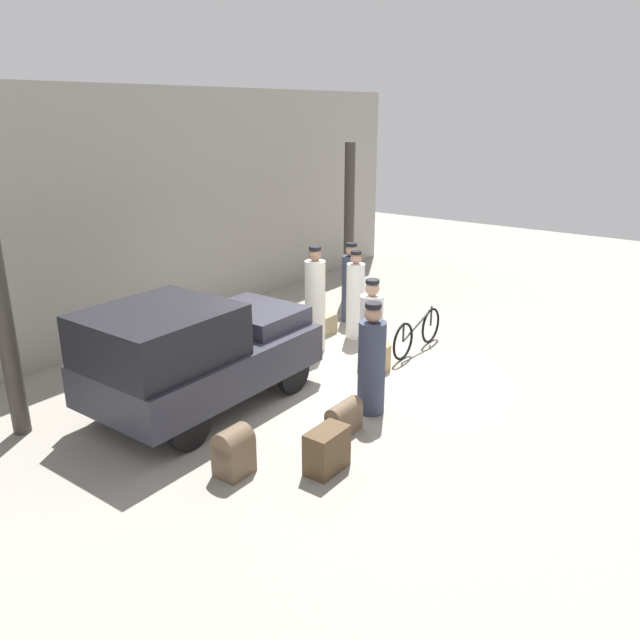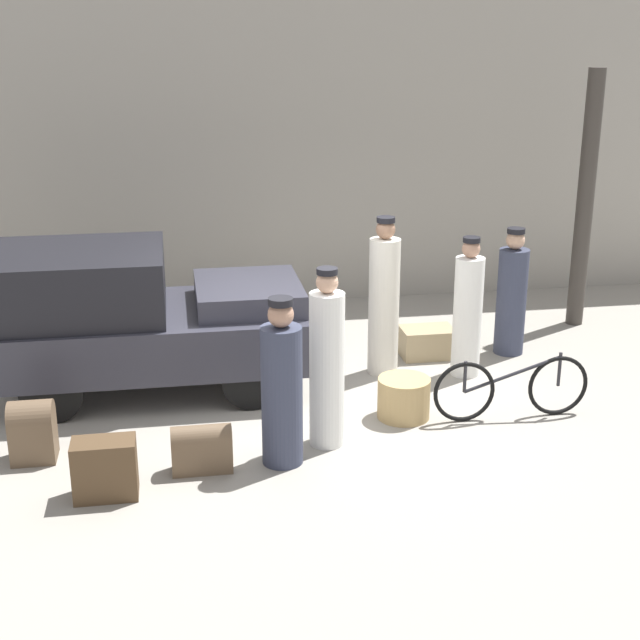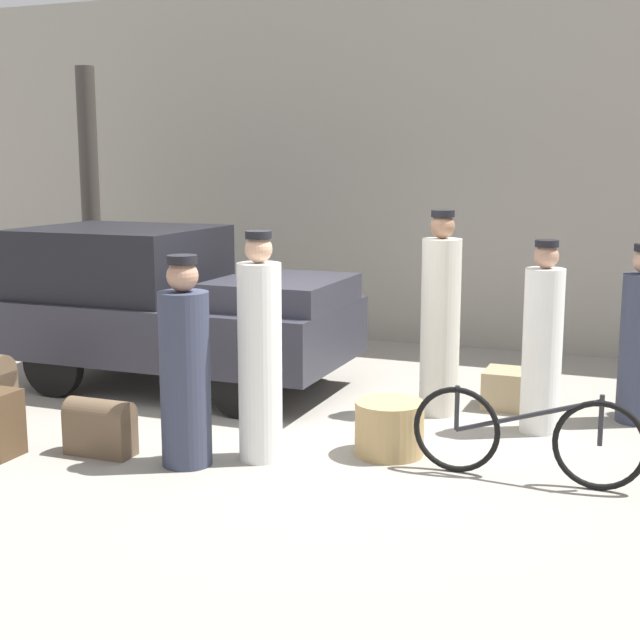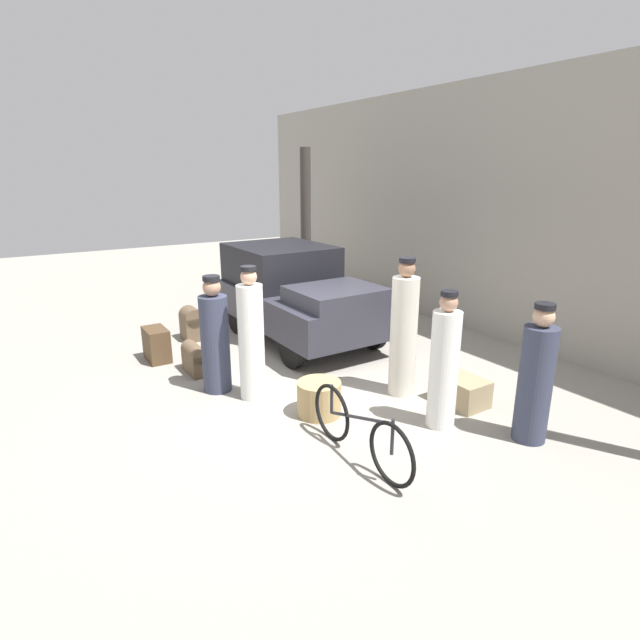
{
  "view_description": "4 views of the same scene",
  "coord_description": "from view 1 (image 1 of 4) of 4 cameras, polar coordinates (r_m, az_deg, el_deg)",
  "views": [
    {
      "loc": [
        -7.26,
        -5.31,
        4.11
      ],
      "look_at": [
        0.2,
        0.2,
        0.95
      ],
      "focal_mm": 35.0,
      "sensor_mm": 36.0,
      "label": 1
    },
    {
      "loc": [
        -1.29,
        -8.67,
        3.93
      ],
      "look_at": [
        0.2,
        0.2,
        0.95
      ],
      "focal_mm": 50.0,
      "sensor_mm": 36.0,
      "label": 2
    },
    {
      "loc": [
        2.99,
        -6.88,
        2.32
      ],
      "look_at": [
        0.2,
        0.2,
        0.95
      ],
      "focal_mm": 50.0,
      "sensor_mm": 36.0,
      "label": 3
    },
    {
      "loc": [
        5.79,
        -3.39,
        2.93
      ],
      "look_at": [
        0.2,
        0.2,
        0.95
      ],
      "focal_mm": 28.0,
      "sensor_mm": 36.0,
      "label": 4
    }
  ],
  "objects": [
    {
      "name": "porter_standing_middle",
      "position": [
        9.23,
        4.66,
        -2.07
      ],
      "size": [
        0.34,
        0.34,
        1.79
      ],
      "color": "white",
      "rests_on": "ground"
    },
    {
      "name": "ground_plane",
      "position": [
        9.89,
        0.25,
        -5.74
      ],
      "size": [
        30.0,
        30.0,
        0.0
      ],
      "primitive_type": "plane",
      "color": "gray"
    },
    {
      "name": "porter_carrying_trunk",
      "position": [
        11.58,
        3.24,
        2.0
      ],
      "size": [
        0.34,
        0.34,
        1.66
      ],
      "color": "white",
      "rests_on": "ground"
    },
    {
      "name": "wicker_basket",
      "position": [
        10.4,
        4.99,
        -3.24
      ],
      "size": [
        0.55,
        0.55,
        0.43
      ],
      "color": "tan",
      "rests_on": "ground"
    },
    {
      "name": "station_building_facade",
      "position": [
        12.01,
        -15.85,
        9.21
      ],
      "size": [
        16.0,
        0.15,
        4.5
      ],
      "color": "gray",
      "rests_on": "ground"
    },
    {
      "name": "trunk_wicker_pale",
      "position": [
        11.9,
        -0.18,
        -0.45
      ],
      "size": [
        0.65,
        0.45,
        0.36
      ],
      "color": "#9E8966",
      "rests_on": "ground"
    },
    {
      "name": "bicycle",
      "position": [
        11.16,
        8.89,
        -1.15
      ],
      "size": [
        1.69,
        0.04,
        0.7
      ],
      "color": "black",
      "rests_on": "ground"
    },
    {
      "name": "canopy_pillar_left",
      "position": [
        8.76,
        -27.07,
        0.82
      ],
      "size": [
        0.23,
        0.23,
        3.43
      ],
      "color": "#38332D",
      "rests_on": "ground"
    },
    {
      "name": "suitcase_black_upright",
      "position": [
        7.55,
        0.62,
        -11.81
      ],
      "size": [
        0.55,
        0.32,
        0.53
      ],
      "color": "#4C3823",
      "rests_on": "ground"
    },
    {
      "name": "canopy_pillar_right",
      "position": [
        13.91,
        2.67,
        8.89
      ],
      "size": [
        0.23,
        0.23,
        3.43
      ],
      "color": "#38332D",
      "rests_on": "ground"
    },
    {
      "name": "trunk_barrel_dark",
      "position": [
        7.52,
        -7.91,
        -11.74
      ],
      "size": [
        0.41,
        0.35,
        0.6
      ],
      "color": "brown",
      "rests_on": "ground"
    },
    {
      "name": "conductor_in_dark_uniform",
      "position": [
        10.92,
        -0.45,
        1.57
      ],
      "size": [
        0.36,
        0.36,
        1.88
      ],
      "color": "silver",
      "rests_on": "ground"
    },
    {
      "name": "truck",
      "position": [
        8.93,
        -11.47,
        -2.81
      ],
      "size": [
        3.35,
        1.77,
        1.63
      ],
      "color": "black",
      "rests_on": "ground"
    },
    {
      "name": "porter_lifting_near_truck",
      "position": [
        12.53,
        2.84,
        3.16
      ],
      "size": [
        0.37,
        0.37,
        1.6
      ],
      "color": "#33384C",
      "rests_on": "ground"
    },
    {
      "name": "porter_with_bicycle",
      "position": [
        8.73,
        4.75,
        -3.98
      ],
      "size": [
        0.39,
        0.39,
        1.62
      ],
      "color": "#33384C",
      "rests_on": "ground"
    },
    {
      "name": "trunk_large_brown",
      "position": [
        8.34,
        2.19,
        -8.88
      ],
      "size": [
        0.56,
        0.24,
        0.46
      ],
      "color": "brown",
      "rests_on": "ground"
    }
  ]
}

